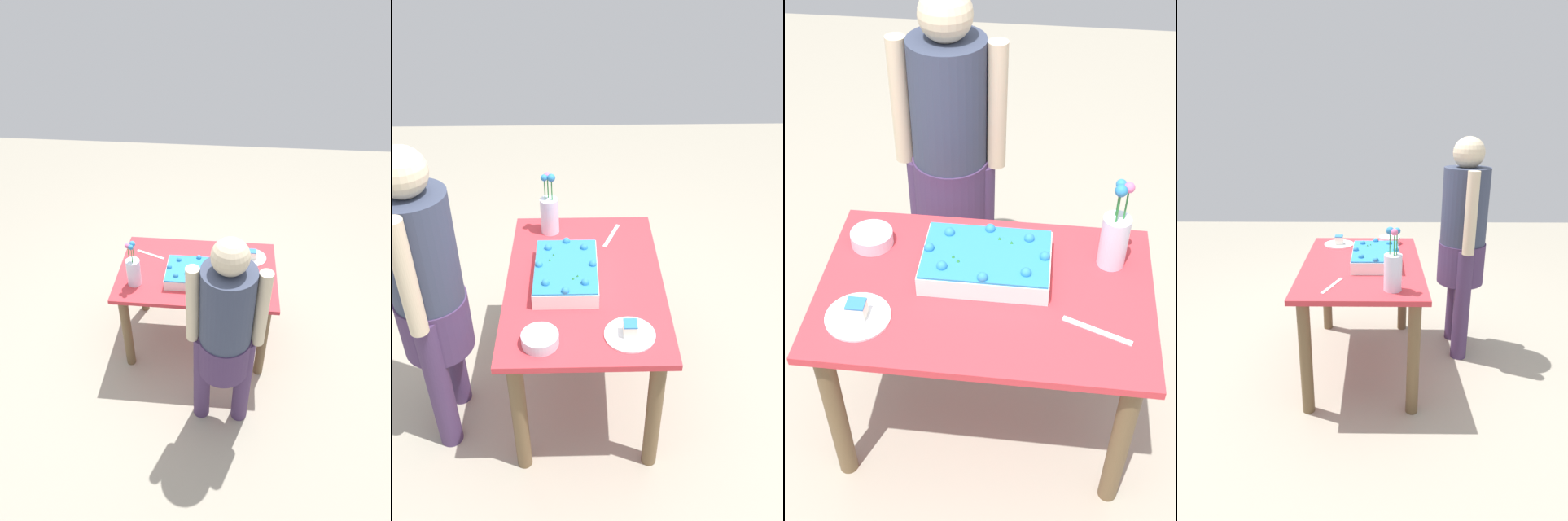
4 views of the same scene
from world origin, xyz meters
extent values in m
plane|color=#A49C8A|center=(0.00, 0.00, 0.00)|extent=(8.00, 8.00, 0.00)
cube|color=#CF353E|center=(0.00, 0.00, 0.71)|extent=(1.13, 0.74, 0.03)
cylinder|color=brown|center=(-0.49, -0.30, 0.35)|extent=(0.07, 0.07, 0.70)
cylinder|color=brown|center=(0.49, -0.30, 0.35)|extent=(0.07, 0.07, 0.70)
cylinder|color=brown|center=(-0.49, 0.30, 0.35)|extent=(0.07, 0.07, 0.70)
cylinder|color=brown|center=(0.49, 0.30, 0.35)|extent=(0.07, 0.07, 0.70)
cube|color=white|center=(-0.01, 0.09, 0.77)|extent=(0.44, 0.29, 0.07)
cube|color=#2D83C3|center=(-0.01, 0.09, 0.81)|extent=(0.43, 0.29, 0.01)
sphere|color=#2D83C3|center=(0.19, 0.09, 0.82)|extent=(0.04, 0.04, 0.04)
sphere|color=#2D83C3|center=(0.13, 0.18, 0.82)|extent=(0.04, 0.04, 0.04)
sphere|color=#2D83C3|center=(-0.01, 0.21, 0.82)|extent=(0.04, 0.04, 0.04)
sphere|color=#2D83C3|center=(-0.15, 0.18, 0.82)|extent=(0.04, 0.04, 0.04)
sphere|color=#2D83C3|center=(-0.20, 0.09, 0.82)|extent=(0.04, 0.04, 0.04)
sphere|color=#2D83C3|center=(-0.15, 0.00, 0.82)|extent=(0.04, 0.04, 0.04)
sphere|color=#2D83C3|center=(-0.01, -0.04, 0.82)|extent=(0.04, 0.04, 0.04)
sphere|color=#2D83C3|center=(0.13, 0.00, 0.82)|extent=(0.04, 0.04, 0.04)
cone|color=#2D8438|center=(0.03, 0.16, 0.81)|extent=(0.02, 0.02, 0.02)
cone|color=#2D8438|center=(-0.10, 0.03, 0.81)|extent=(0.02, 0.02, 0.02)
cone|color=#2D8438|center=(-0.12, 0.05, 0.81)|extent=(0.02, 0.02, 0.02)
cone|color=#2D8438|center=(0.07, 0.15, 0.81)|extent=(0.02, 0.02, 0.02)
cylinder|color=white|center=(-0.39, -0.18, 0.73)|extent=(0.21, 0.21, 0.01)
cube|color=white|center=(-0.39, -0.18, 0.76)|extent=(0.06, 0.06, 0.05)
cube|color=#2F78BC|center=(-0.39, -0.18, 0.79)|extent=(0.06, 0.06, 0.01)
cube|color=silver|center=(0.37, -0.15, 0.73)|extent=(0.22, 0.10, 0.00)
cylinder|color=white|center=(0.42, 0.18, 0.83)|extent=(0.10, 0.10, 0.20)
cylinder|color=#2D8438|center=(0.44, 0.18, 0.99)|extent=(0.01, 0.01, 0.13)
sphere|color=pink|center=(0.44, 0.18, 1.05)|extent=(0.04, 0.04, 0.04)
cylinder|color=#2D8438|center=(0.42, 0.20, 0.99)|extent=(0.01, 0.01, 0.13)
sphere|color=#3083BC|center=(0.42, 0.20, 1.05)|extent=(0.04, 0.04, 0.04)
cylinder|color=#2D8438|center=(0.41, 0.16, 0.99)|extent=(0.01, 0.01, 0.13)
sphere|color=teal|center=(0.41, 0.16, 1.05)|extent=(0.04, 0.04, 0.04)
cylinder|color=silver|center=(-0.43, 0.19, 0.75)|extent=(0.15, 0.15, 0.05)
cylinder|color=#463058|center=(-0.35, 0.67, 0.39)|extent=(0.11, 0.11, 0.78)
cylinder|color=#463058|center=(-0.09, 0.67, 0.39)|extent=(0.11, 0.11, 0.78)
cylinder|color=#463058|center=(-0.22, 0.67, 0.66)|extent=(0.32, 0.31, 0.28)
cylinder|color=#363F56|center=(-0.22, 0.67, 1.04)|extent=(0.30, 0.30, 0.52)
sphere|color=beige|center=(-0.22, 0.67, 1.39)|extent=(0.20, 0.20, 0.20)
cylinder|color=beige|center=(-0.41, 0.67, 1.04)|extent=(0.08, 0.08, 0.52)
cylinder|color=beige|center=(-0.03, 0.67, 1.04)|extent=(0.08, 0.08, 0.52)
camera|label=1|loc=(-0.19, 2.24, 2.61)|focal=28.00mm
camera|label=2|loc=(-1.92, 0.03, 2.19)|focal=35.00mm
camera|label=3|loc=(0.16, -1.56, 2.28)|focal=45.00mm
camera|label=4|loc=(2.41, 0.09, 1.60)|focal=28.00mm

